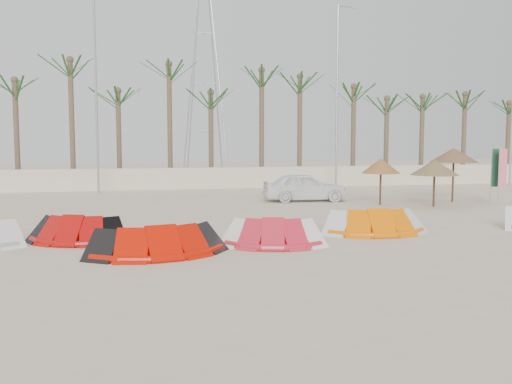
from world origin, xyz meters
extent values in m
plane|color=beige|center=(0.00, 0.00, 0.00)|extent=(120.00, 120.00, 0.00)
cube|color=beige|center=(0.00, 22.00, 0.65)|extent=(60.00, 0.30, 1.30)
cylinder|color=brown|center=(-4.00, 23.50, 3.25)|extent=(0.32, 0.32, 6.50)
ellipsoid|color=#194719|center=(-4.00, 23.50, 6.50)|extent=(4.00, 4.00, 2.40)
cylinder|color=brown|center=(6.00, 23.50, 3.25)|extent=(0.32, 0.32, 6.50)
ellipsoid|color=#194719|center=(6.00, 23.50, 6.50)|extent=(4.00, 4.00, 2.40)
cylinder|color=brown|center=(16.00, 23.50, 3.25)|extent=(0.32, 0.32, 6.50)
ellipsoid|color=#194719|center=(16.00, 23.50, 6.50)|extent=(4.00, 4.00, 2.40)
cylinder|color=#A5A8AD|center=(-6.00, 20.00, 5.50)|extent=(0.14, 0.14, 11.00)
cylinder|color=#A5A8AD|center=(8.00, 20.00, 5.50)|extent=(0.14, 0.14, 11.00)
cylinder|color=#A5A8AD|center=(8.50, 20.00, 10.90)|extent=(1.00, 0.08, 0.08)
cube|color=#A5A8AD|center=(9.00, 20.00, 10.85)|extent=(0.35, 0.14, 0.10)
cube|color=silver|center=(-7.53, 4.64, 0.25)|extent=(0.73, 1.17, 0.40)
cylinder|color=#AF0A07|center=(-5.80, 4.73, 0.10)|extent=(2.62, 1.08, 0.20)
cube|color=black|center=(-7.01, 4.83, 0.25)|extent=(0.93, 1.24, 0.40)
cube|color=black|center=(-4.58, 4.83, 0.25)|extent=(0.93, 1.24, 0.40)
cylinder|color=#C90F00|center=(-3.46, 2.38, 0.10)|extent=(3.41, 0.90, 0.20)
cube|color=black|center=(-5.01, 2.48, 0.25)|extent=(0.81, 1.20, 0.40)
cube|color=black|center=(-1.91, 2.48, 0.25)|extent=(0.81, 1.20, 0.40)
cylinder|color=red|center=(-0.16, 2.91, 0.10)|extent=(2.60, 0.83, 0.20)
cube|color=white|center=(-1.35, 3.01, 0.25)|extent=(0.85, 1.21, 0.40)
cube|color=white|center=(1.03, 3.01, 0.25)|extent=(0.85, 1.21, 0.40)
cylinder|color=#FF6D00|center=(3.63, 4.30, 0.10)|extent=(3.10, 0.36, 0.20)
cube|color=silver|center=(2.24, 4.40, 0.25)|extent=(0.66, 1.13, 0.40)
cube|color=silver|center=(5.02, 4.40, 0.25)|extent=(0.66, 1.13, 0.40)
cube|color=silver|center=(8.63, 4.37, 0.25)|extent=(0.76, 1.18, 0.40)
cylinder|color=#4C331E|center=(7.24, 11.90, 1.04)|extent=(0.10, 0.10, 2.08)
cone|color=#A86934|center=(7.24, 11.90, 1.83)|extent=(1.80, 1.80, 0.70)
cylinder|color=#4C331E|center=(9.28, 10.65, 1.02)|extent=(0.10, 0.10, 2.05)
cone|color=olive|center=(9.28, 10.65, 1.80)|extent=(2.17, 2.17, 0.70)
cylinder|color=#4C331E|center=(11.20, 12.26, 1.27)|extent=(0.10, 0.10, 2.54)
cone|color=brown|center=(11.20, 12.26, 2.29)|extent=(2.32, 2.32, 0.70)
cylinder|color=#A5A8AD|center=(12.55, 10.62, 1.39)|extent=(0.04, 0.04, 2.77)
cube|color=#FF6782|center=(12.77, 10.62, 1.72)|extent=(0.42, 0.05, 1.80)
cylinder|color=#A5A8AD|center=(12.50, 11.13, 1.38)|extent=(0.04, 0.04, 2.77)
cube|color=#164028|center=(12.72, 11.13, 1.71)|extent=(0.41, 0.13, 1.80)
imported|color=white|center=(4.20, 14.09, 0.70)|extent=(4.24, 1.96, 1.41)
camera|label=1|loc=(-4.05, -12.85, 3.16)|focal=40.00mm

